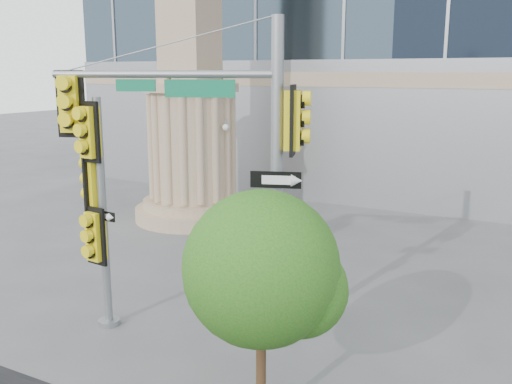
% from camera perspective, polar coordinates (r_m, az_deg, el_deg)
% --- Properties ---
extents(ground, '(120.00, 120.00, 0.00)m').
position_cam_1_polar(ground, '(11.81, -6.94, -15.99)').
color(ground, '#545456').
rests_on(ground, ground).
extents(monument, '(4.40, 4.40, 16.60)m').
position_cam_1_polar(monument, '(21.26, -6.57, 11.88)').
color(monument, tan).
rests_on(monument, ground).
extents(main_signal_pole, '(4.90, 2.06, 6.56)m').
position_cam_1_polar(main_signal_pole, '(11.41, -3.82, 4.61)').
color(main_signal_pole, slate).
rests_on(main_signal_pole, ground).
extents(secondary_signal_pole, '(0.86, 0.70, 5.01)m').
position_cam_1_polar(secondary_signal_pole, '(12.48, -15.71, -0.40)').
color(secondary_signal_pole, slate).
rests_on(secondary_signal_pole, ground).
extents(street_tree, '(2.45, 2.39, 3.82)m').
position_cam_1_polar(street_tree, '(8.68, 0.85, -8.32)').
color(street_tree, tan).
rests_on(street_tree, ground).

